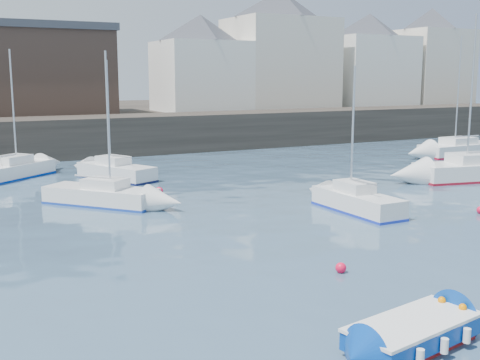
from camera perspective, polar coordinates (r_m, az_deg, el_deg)
name	(u,v)px	position (r m, az deg, el deg)	size (l,w,h in m)	color
water	(437,298)	(17.93, 18.15, -10.63)	(220.00, 220.00, 0.00)	#2D4760
quay_wall	(106,135)	(48.44, -12.58, 4.15)	(90.00, 5.00, 3.00)	#28231E
land_strip	(61,121)	(65.96, -16.59, 5.35)	(90.00, 32.00, 2.80)	#28231E
bldg_east_a	(280,49)	(62.62, 3.81, 12.30)	(13.36, 13.36, 11.80)	beige
bldg_east_b	(369,60)	(68.50, 12.09, 11.11)	(11.88, 11.88, 9.95)	white
bldg_east_c	(430,56)	(74.51, 17.58, 11.14)	(11.14, 11.14, 10.95)	beige
bldg_east_d	(201,62)	(58.00, -3.74, 11.07)	(11.14, 11.14, 8.95)	white
warehouse	(9,70)	(55.01, -21.10, 9.73)	(16.40, 10.40, 7.60)	#3D2D26
blue_dinghy	(413,332)	(14.67, 16.11, -13.69)	(3.61, 2.08, 0.65)	maroon
sailboat_b	(101,195)	(29.59, -13.01, -1.40)	(5.04, 5.46, 7.26)	white
sailboat_c	(357,201)	(27.85, 11.02, -1.97)	(1.66, 5.01, 6.57)	white
sailboat_d	(476,170)	(38.40, 21.51, 0.87)	(7.84, 3.80, 9.59)	white
sailboat_f	(116,171)	(36.78, -11.67, 0.86)	(3.80, 5.66, 7.05)	white
sailboat_g	(461,149)	(49.88, 20.19, 2.80)	(7.24, 2.47, 9.10)	white
sailboat_h	(10,170)	(38.69, -20.94, 0.85)	(5.80, 5.29, 7.68)	white
buoy_near	(341,273)	(19.44, 9.53, -8.65)	(0.34, 0.34, 0.34)	#FF0F39
buoy_mid	(480,214)	(29.19, 21.82, -2.97)	(0.35, 0.35, 0.35)	#FF0F39
buoy_far	(159,195)	(31.60, -7.68, -1.40)	(0.44, 0.44, 0.44)	#FF0F39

